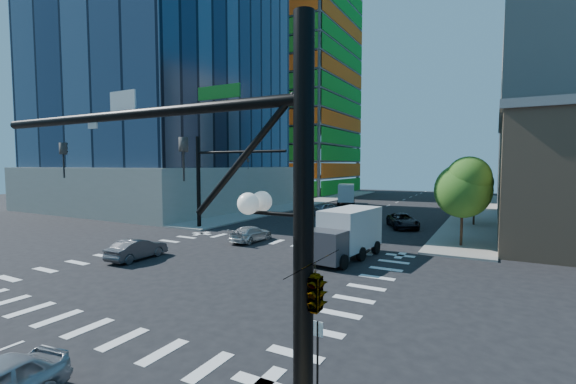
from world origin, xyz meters
The scene contains 16 objects.
ground centered at (0.00, 0.00, 0.00)m, with size 160.00×160.00×0.00m, color black.
road_markings centered at (0.00, 0.00, 0.01)m, with size 20.00×20.00×0.01m, color silver.
sidewalk_ne centered at (12.50, 40.00, 0.07)m, with size 5.00×60.00×0.15m, color gray.
sidewalk_nw centered at (-12.50, 40.00, 0.07)m, with size 5.00×60.00×0.15m, color gray.
construction_building centered at (-27.41, 61.93, 24.61)m, with size 25.16×34.50×70.60m.
signal_mast_se centered at (10.60, -11.50, 5.01)m, with size 10.51×2.48×9.00m.
signal_mast_nw centered at (-10.00, 11.50, 5.49)m, with size 10.20×0.40×9.00m.
tree_south centered at (12.63, 13.90, 4.69)m, with size 4.16×4.16×6.82m.
tree_north centered at (12.93, 25.90, 3.99)m, with size 3.54×3.52×5.78m.
no_parking_sign centered at (10.70, -9.00, 1.38)m, with size 0.30×0.06×2.20m.
car_nb_far centered at (6.60, 21.17, 0.74)m, with size 2.44×5.30×1.47m, color black.
car_sb_near centered at (-2.99, 8.18, 0.64)m, with size 1.80×4.42×1.28m, color silver.
car_sb_mid centered at (-4.08, 27.18, 0.78)m, with size 1.84×4.56×1.56m, color #97989E.
car_sb_cross centered at (-6.32, -0.50, 0.70)m, with size 1.47×4.22×1.39m, color #414145.
box_truck_near centered at (5.85, 6.13, 1.47)m, with size 3.42×6.59×3.32m.
box_truck_far centered at (-6.47, 40.76, 1.44)m, with size 4.51×6.72×3.25m.
Camera 1 is at (14.71, -18.05, 6.31)m, focal length 24.00 mm.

